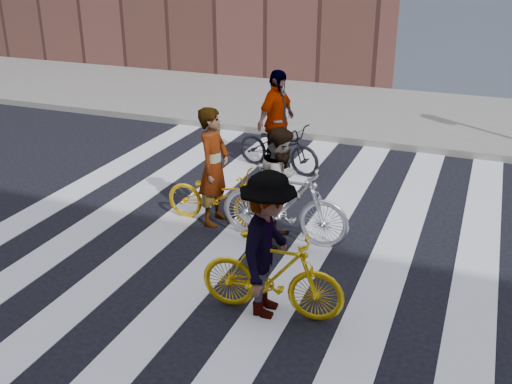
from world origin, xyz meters
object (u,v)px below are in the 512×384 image
Objects in this scene: rider_left at (214,167)px; bike_silver_mid at (284,205)px; bike_dark_rear at (278,147)px; rider_mid at (281,186)px; bike_yellow_left at (218,196)px; rider_rear at (276,121)px; rider_right at (268,246)px; bike_yellow_right at (272,275)px.

bike_silver_mid is at bearing -99.97° from rider_left.
bike_silver_mid is at bearing -145.74° from bike_dark_rear.
bike_silver_mid is at bearing -90.22° from rider_mid.
rider_left is (-0.05, 0.00, 0.46)m from bike_yellow_left.
bike_yellow_left is 0.92× the size of rider_left.
rider_left reaches higher than bike_dark_rear.
rider_rear is (-1.10, 2.71, 0.38)m from bike_silver_mid.
bike_silver_mid is 1.25m from rider_left.
rider_left is 2.56m from rider_right.
rider_mid is at bearing 10.74° from rider_right.
rider_right reaches higher than rider_mid.
bike_yellow_right is 1.89m from rider_mid.
bike_yellow_right reaches higher than bike_dark_rear.
rider_mid reaches higher than bike_dark_rear.
rider_right is at bearing -142.20° from bike_yellow_left.
rider_right reaches higher than bike_dark_rear.
bike_yellow_right is at bearing -164.03° from rider_mid.
bike_yellow_left is at bearing -168.89° from bike_dark_rear.
rider_rear is at bearing 21.89° from bike_silver_mid.
bike_silver_mid is 1.08× the size of rider_right.
rider_mid is 2.91m from rider_rear.
rider_rear reaches higher than bike_silver_mid.
bike_dark_rear is at bearing -3.27° from rider_left.
bike_yellow_right is at bearing -147.70° from rider_rear.
rider_left is 1.07× the size of rider_mid.
bike_yellow_right is 0.37m from rider_right.
bike_dark_rear is at bearing -76.94° from rider_rear.
rider_rear is (-1.05, 2.71, 0.10)m from rider_mid.
bike_yellow_left is 0.99× the size of rider_mid.
rider_left is at bearing -168.89° from rider_rear.
rider_mid is at bearing 12.23° from bike_yellow_right.
bike_yellow_right is 1.00× the size of rider_mid.
rider_mid reaches higher than bike_yellow_left.
rider_left is at bearing 35.76° from bike_yellow_right.
rider_right is (1.60, -1.99, -0.03)m from rider_left.
bike_dark_rear is (-1.52, 4.49, -0.05)m from bike_yellow_right.
bike_dark_rear is (-1.05, 2.71, -0.11)m from bike_silver_mid.
bike_yellow_left is 0.89× the size of bike_silver_mid.
bike_yellow_right reaches higher than bike_yellow_left.
bike_silver_mid is at bearing 10.74° from bike_yellow_right.
bike_yellow_right is 4.74m from bike_dark_rear.
bike_yellow_left is 0.88× the size of rider_rear.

